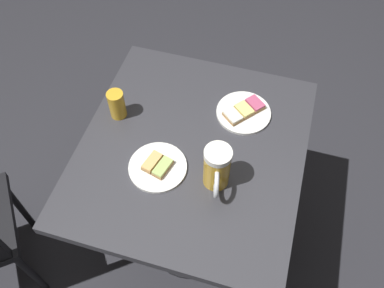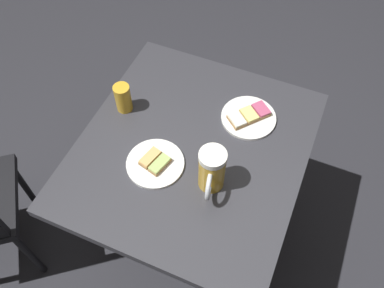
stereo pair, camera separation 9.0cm
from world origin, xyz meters
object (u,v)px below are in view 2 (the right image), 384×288
at_px(beer_mug, 212,171).
at_px(beer_glass_small, 123,98).
at_px(plate_near, 249,117).
at_px(plate_far, 155,163).

relative_size(beer_mug, beer_glass_small, 1.50).
bearing_deg(beer_mug, beer_glass_small, -23.05).
xyz_separation_m(plate_near, beer_mug, (0.03, 0.30, 0.07)).
bearing_deg(beer_mug, plate_near, -95.05).
distance_m(plate_near, beer_glass_small, 0.45).
height_order(beer_mug, beer_glass_small, beer_mug).
xyz_separation_m(beer_mug, beer_glass_small, (0.40, -0.17, -0.03)).
height_order(plate_near, beer_mug, beer_mug).
relative_size(plate_near, beer_mug, 1.20).
height_order(plate_near, plate_far, same).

